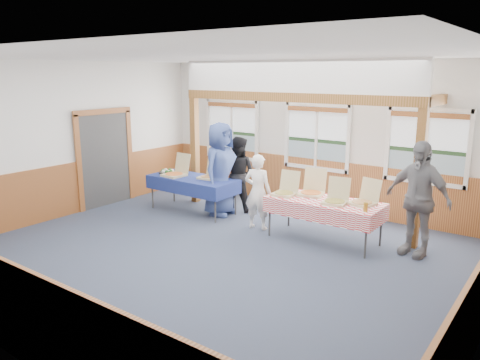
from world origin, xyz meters
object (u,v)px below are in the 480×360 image
object	(u,v)px
woman_black	(238,174)
person_grey	(418,199)
woman_white	(258,192)
man_blue	(220,169)
table_left	(193,180)
table_right	(324,203)

from	to	relation	value
woman_black	person_grey	world-z (taller)	person_grey
woman_white	woman_black	xyz separation A→B (m)	(-1.06, 0.79, 0.08)
woman_white	man_blue	bearing A→B (deg)	-26.42
woman_black	man_blue	distance (m)	0.51
table_left	woman_white	bearing A→B (deg)	8.39
table_right	person_grey	bearing A→B (deg)	22.33
table_left	woman_white	xyz separation A→B (m)	(1.78, -0.12, 0.03)
man_blue	woman_white	bearing A→B (deg)	-110.62
woman_white	man_blue	xyz separation A→B (m)	(-1.17, 0.32, 0.25)
woman_black	person_grey	xyz separation A→B (m)	(3.89, -0.34, 0.14)
person_grey	man_blue	bearing A→B (deg)	-164.25
woman_black	man_blue	bearing A→B (deg)	66.45
woman_white	woman_black	bearing A→B (deg)	-47.81
table_left	man_blue	world-z (taller)	man_blue
table_left	person_grey	size ratio (longest dim) A/B	1.11
table_right	woman_black	bearing A→B (deg)	175.23
table_right	man_blue	distance (m)	2.52
woman_white	man_blue	size ratio (longest dim) A/B	0.75
table_right	man_blue	bearing A→B (deg)	-173.71
table_right	woman_white	bearing A→B (deg)	-163.61
table_left	person_grey	bearing A→B (deg)	16.41
table_left	woman_black	distance (m)	0.99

